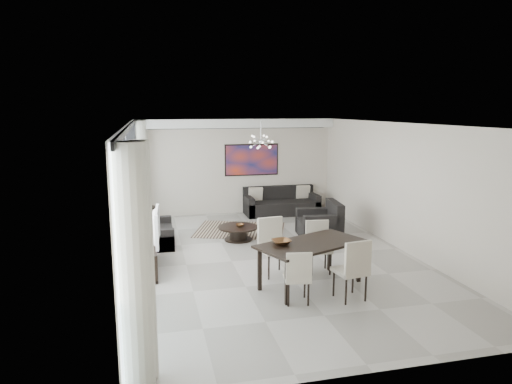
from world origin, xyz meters
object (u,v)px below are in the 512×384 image
object	(u,v)px
sofa_main	(281,205)
dining_table	(311,247)
television	(151,227)
tv_console	(144,256)
coffee_table	(238,232)

from	to	relation	value
sofa_main	dining_table	size ratio (longest dim) A/B	1.03
television	tv_console	bearing A→B (deg)	90.79
coffee_table	dining_table	xyz separation A→B (m)	(0.72, -3.21, 0.54)
dining_table	sofa_main	bearing A→B (deg)	78.81
television	dining_table	xyz separation A→B (m)	(2.81, -1.57, -0.15)
tv_console	dining_table	world-z (taller)	dining_table
sofa_main	dining_table	world-z (taller)	same
sofa_main	coffee_table	bearing A→B (deg)	-126.33
tv_console	dining_table	size ratio (longest dim) A/B	0.80
dining_table	coffee_table	bearing A→B (deg)	102.61
sofa_main	television	bearing A→B (deg)	-133.48
sofa_main	tv_console	distance (m)	5.83
dining_table	tv_console	bearing A→B (deg)	151.98
tv_console	television	world-z (taller)	television
television	dining_table	bearing A→B (deg)	-116.46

